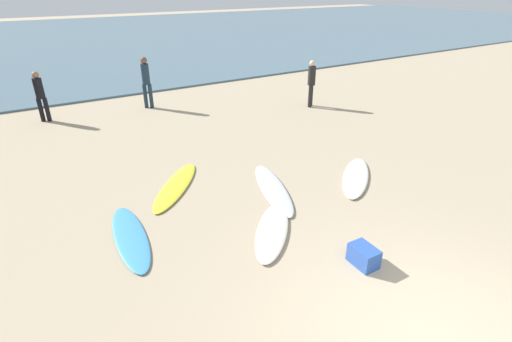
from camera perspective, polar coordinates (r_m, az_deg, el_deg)
ocean_water at (r=36.55m, az=-27.28°, el=16.81°), size 120.00×40.00×0.08m
surfboard_1 at (r=7.59m, az=-17.99°, el=-9.22°), size 0.79×2.31×0.06m
surfboard_2 at (r=8.79m, az=2.50°, el=-2.61°), size 1.32×2.54×0.08m
surfboard_3 at (r=7.39m, az=2.40°, el=-8.75°), size 1.76×1.87×0.08m
surfboard_4 at (r=9.10m, az=-11.72°, el=-2.19°), size 2.00×2.19×0.06m
surfboard_5 at (r=9.60m, az=14.46°, el=-0.85°), size 2.09×1.89×0.08m
beachgoer_near at (r=14.78m, az=-29.17°, el=9.84°), size 0.37×0.37×1.67m
beachgoer_mid at (r=14.98m, az=-15.87°, el=12.79°), size 0.38×0.38×1.85m
beachgoer_far at (r=14.78m, az=8.16°, el=12.95°), size 0.39×0.39×1.71m
beach_cooler at (r=6.82m, az=15.56°, el=-11.94°), size 0.35×0.50×0.34m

